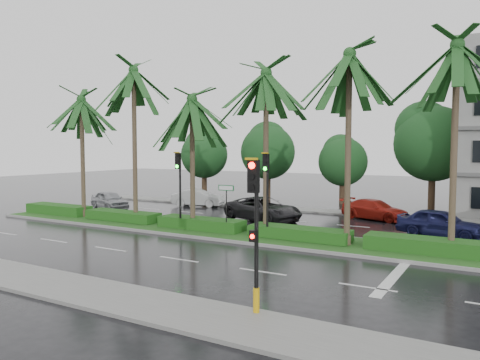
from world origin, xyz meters
The scene contains 17 objects.
ground centered at (0.00, 0.00, 0.00)m, with size 120.00×120.00×0.00m, color black.
near_sidewalk centered at (0.00, -10.20, 0.06)m, with size 40.00×2.40×0.12m, color slate.
far_sidewalk centered at (0.00, 12.00, 0.06)m, with size 40.00×2.00×0.12m, color slate.
median centered at (0.00, 1.00, 0.08)m, with size 36.00×4.00×0.15m.
hedge centered at (0.00, 1.00, 0.45)m, with size 35.20×1.40×0.60m.
lane_markings centered at (3.04, -0.43, 0.01)m, with size 34.00×13.06×0.01m.
palm_row centered at (-1.25, 1.02, 7.93)m, with size 26.30×4.20×10.13m.
signal_near centered at (6.00, -9.39, 2.50)m, with size 0.34×0.45×4.36m.
signal_median_left centered at (-4.00, 0.30, 3.00)m, with size 0.34×0.42×4.36m.
signal_median_right centered at (1.50, 0.30, 3.00)m, with size 0.34×0.42×4.36m.
street_sign centered at (-1.00, 0.48, 2.12)m, with size 0.95×0.09×2.60m.
bg_trees centered at (1.74, 17.59, 4.75)m, with size 32.90×5.77×8.33m.
car_silver centered at (-14.61, 5.39, 0.70)m, with size 4.08×1.64×1.39m, color #93969A.
car_white centered at (-9.63, 10.16, 0.68)m, with size 4.15×1.45×1.37m, color #B3B3B3.
car_darkgrey centered at (-1.69, 6.15, 0.76)m, with size 5.50×2.54×1.53m, color black.
car_red centered at (4.50, 10.28, 0.66)m, with size 4.54×1.84×1.32m, color maroon.
car_blue centered at (9.00, 5.93, 0.75)m, with size 4.40×1.77×1.50m, color #171A47.
Camera 1 is at (12.02, -20.69, 4.76)m, focal length 35.00 mm.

